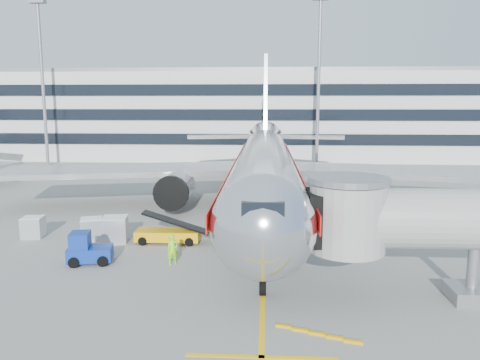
# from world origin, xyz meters

# --- Properties ---
(ground) EXTENTS (180.00, 180.00, 0.00)m
(ground) POSITION_xyz_m (0.00, 0.00, 0.00)
(ground) COLOR gray
(ground) RESTS_ON ground
(lead_in_line) EXTENTS (0.25, 70.00, 0.01)m
(lead_in_line) POSITION_xyz_m (0.00, 10.00, 0.01)
(lead_in_line) COLOR yellow
(lead_in_line) RESTS_ON ground
(stop_bar) EXTENTS (6.00, 0.25, 0.01)m
(stop_bar) POSITION_xyz_m (0.00, -14.00, 0.01)
(stop_bar) COLOR yellow
(stop_bar) RESTS_ON ground
(main_jet) EXTENTS (50.95, 48.70, 16.06)m
(main_jet) POSITION_xyz_m (0.00, 11.72, 4.23)
(main_jet) COLOR silver
(main_jet) RESTS_ON ground
(terminal) EXTENTS (150.00, 24.25, 15.60)m
(terminal) POSITION_xyz_m (0.00, 57.95, 7.80)
(terminal) COLOR silver
(terminal) RESTS_ON ground
(light_mast_west) EXTENTS (2.40, 1.20, 25.45)m
(light_mast_west) POSITION_xyz_m (-35.00, 42.00, 14.88)
(light_mast_west) COLOR gray
(light_mast_west) RESTS_ON ground
(light_mast_centre) EXTENTS (2.40, 1.20, 25.45)m
(light_mast_centre) POSITION_xyz_m (8.00, 42.00, 14.88)
(light_mast_centre) COLOR gray
(light_mast_centre) RESTS_ON ground
(belt_loader) EXTENTS (4.76, 1.75, 2.28)m
(belt_loader) POSITION_xyz_m (-6.82, 0.92, 0.65)
(belt_loader) COLOR #E7A809
(belt_loader) RESTS_ON ground
(baggage_tug) EXTENTS (2.88, 2.12, 1.99)m
(baggage_tug) POSITION_xyz_m (-10.92, -3.69, 0.86)
(baggage_tug) COLOR navy
(baggage_tug) RESTS_ON ground
(cargo_container_left) EXTENTS (1.61, 1.61, 1.54)m
(cargo_container_left) POSITION_xyz_m (-17.08, 1.71, 0.77)
(cargo_container_left) COLOR silver
(cargo_container_left) RESTS_ON ground
(cargo_container_right) EXTENTS (1.87, 1.87, 1.57)m
(cargo_container_right) POSITION_xyz_m (-12.56, 1.42, 0.79)
(cargo_container_right) COLOR silver
(cargo_container_right) RESTS_ON ground
(cargo_container_front) EXTENTS (1.95, 1.95, 1.81)m
(cargo_container_front) POSITION_xyz_m (-10.66, 0.98, 0.91)
(cargo_container_front) COLOR silver
(cargo_container_front) RESTS_ON ground
(ramp_worker) EXTENTS (0.83, 0.74, 1.92)m
(ramp_worker) POSITION_xyz_m (-5.57, -3.62, 0.96)
(ramp_worker) COLOR #90FF1A
(ramp_worker) RESTS_ON ground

